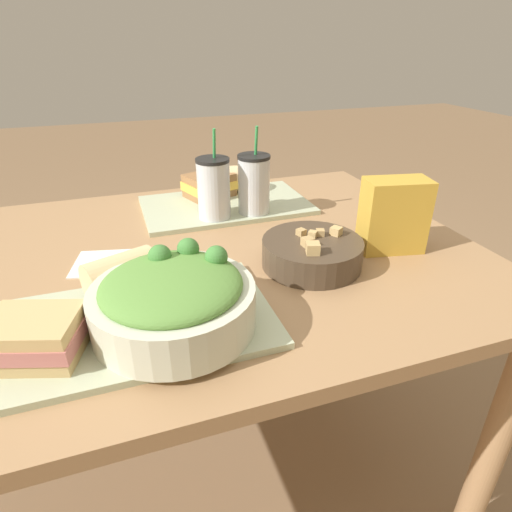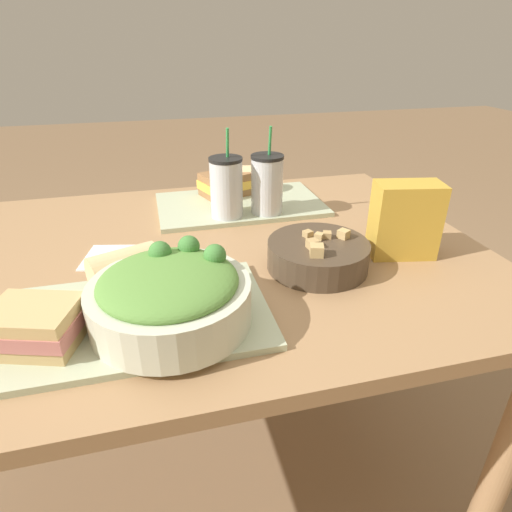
{
  "view_description": "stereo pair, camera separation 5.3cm",
  "coord_description": "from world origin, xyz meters",
  "px_view_note": "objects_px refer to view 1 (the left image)",
  "views": [
    {
      "loc": [
        -0.09,
        -0.82,
        1.15
      ],
      "look_at": [
        0.12,
        -0.22,
        0.82
      ],
      "focal_mm": 30.0,
      "sensor_mm": 36.0,
      "label": 1
    },
    {
      "loc": [
        -0.04,
        -0.84,
        1.15
      ],
      "look_at": [
        0.12,
        -0.22,
        0.82
      ],
      "focal_mm": 30.0,
      "sensor_mm": 36.0,
      "label": 2
    }
  ],
  "objects_px": {
    "soup_bowl": "(312,252)",
    "baguette_far": "(229,179)",
    "drink_cup_dark": "(214,190)",
    "sandwich_far": "(209,185)",
    "baguette_near": "(123,274)",
    "chip_bag": "(394,216)",
    "napkin_folded": "(115,263)",
    "salad_bowl": "(173,298)",
    "sandwich_near": "(35,337)",
    "drink_cup_red": "(254,186)"
  },
  "relations": [
    {
      "from": "soup_bowl",
      "to": "baguette_far",
      "type": "height_order",
      "value": "baguette_far"
    },
    {
      "from": "drink_cup_dark",
      "to": "sandwich_far",
      "type": "bearing_deg",
      "value": 81.18
    },
    {
      "from": "baguette_near",
      "to": "chip_bag",
      "type": "relative_size",
      "value": 0.88
    },
    {
      "from": "baguette_far",
      "to": "chip_bag",
      "type": "height_order",
      "value": "chip_bag"
    },
    {
      "from": "napkin_folded",
      "to": "baguette_near",
      "type": "bearing_deg",
      "value": -85.14
    },
    {
      "from": "soup_bowl",
      "to": "baguette_far",
      "type": "bearing_deg",
      "value": 95.18
    },
    {
      "from": "baguette_near",
      "to": "salad_bowl",
      "type": "bearing_deg",
      "value": -172.12
    },
    {
      "from": "salad_bowl",
      "to": "sandwich_far",
      "type": "distance_m",
      "value": 0.61
    },
    {
      "from": "baguette_near",
      "to": "napkin_folded",
      "type": "bearing_deg",
      "value": -16.67
    },
    {
      "from": "sandwich_near",
      "to": "chip_bag",
      "type": "xyz_separation_m",
      "value": [
        0.69,
        0.15,
        0.04
      ]
    },
    {
      "from": "baguette_near",
      "to": "sandwich_far",
      "type": "distance_m",
      "value": 0.52
    },
    {
      "from": "soup_bowl",
      "to": "salad_bowl",
      "type": "bearing_deg",
      "value": -156.76
    },
    {
      "from": "baguette_far",
      "to": "salad_bowl",
      "type": "bearing_deg",
      "value": 168.39
    },
    {
      "from": "drink_cup_dark",
      "to": "napkin_folded",
      "type": "relative_size",
      "value": 1.17
    },
    {
      "from": "sandwich_far",
      "to": "baguette_far",
      "type": "relative_size",
      "value": 1.27
    },
    {
      "from": "soup_bowl",
      "to": "napkin_folded",
      "type": "distance_m",
      "value": 0.41
    },
    {
      "from": "chip_bag",
      "to": "sandwich_near",
      "type": "bearing_deg",
      "value": -156.45
    },
    {
      "from": "chip_bag",
      "to": "drink_cup_dark",
      "type": "bearing_deg",
      "value": 150.65
    },
    {
      "from": "salad_bowl",
      "to": "drink_cup_red",
      "type": "bearing_deg",
      "value": 56.87
    },
    {
      "from": "sandwich_near",
      "to": "drink_cup_dark",
      "type": "xyz_separation_m",
      "value": [
        0.37,
        0.43,
        0.04
      ]
    },
    {
      "from": "salad_bowl",
      "to": "sandwich_far",
      "type": "xyz_separation_m",
      "value": [
        0.19,
        0.58,
        -0.02
      ]
    },
    {
      "from": "baguette_near",
      "to": "drink_cup_dark",
      "type": "distance_m",
      "value": 0.38
    },
    {
      "from": "baguette_far",
      "to": "drink_cup_red",
      "type": "xyz_separation_m",
      "value": [
        0.02,
        -0.18,
        0.03
      ]
    },
    {
      "from": "sandwich_far",
      "to": "drink_cup_red",
      "type": "bearing_deg",
      "value": -83.21
    },
    {
      "from": "soup_bowl",
      "to": "drink_cup_red",
      "type": "xyz_separation_m",
      "value": [
        -0.03,
        0.29,
        0.05
      ]
    },
    {
      "from": "salad_bowl",
      "to": "sandwich_near",
      "type": "height_order",
      "value": "salad_bowl"
    },
    {
      "from": "soup_bowl",
      "to": "drink_cup_dark",
      "type": "bearing_deg",
      "value": 114.01
    },
    {
      "from": "drink_cup_dark",
      "to": "napkin_folded",
      "type": "xyz_separation_m",
      "value": [
        -0.25,
        -0.15,
        -0.08
      ]
    },
    {
      "from": "baguette_near",
      "to": "baguette_far",
      "type": "distance_m",
      "value": 0.58
    },
    {
      "from": "salad_bowl",
      "to": "sandwich_far",
      "type": "relative_size",
      "value": 1.63
    },
    {
      "from": "soup_bowl",
      "to": "chip_bag",
      "type": "relative_size",
      "value": 1.28
    },
    {
      "from": "soup_bowl",
      "to": "chip_bag",
      "type": "xyz_separation_m",
      "value": [
        0.19,
        0.01,
        0.05
      ]
    },
    {
      "from": "salad_bowl",
      "to": "baguette_far",
      "type": "distance_m",
      "value": 0.65
    },
    {
      "from": "soup_bowl",
      "to": "chip_bag",
      "type": "bearing_deg",
      "value": 3.49
    },
    {
      "from": "drink_cup_red",
      "to": "chip_bag",
      "type": "relative_size",
      "value": 1.38
    },
    {
      "from": "baguette_far",
      "to": "sandwich_near",
      "type": "bearing_deg",
      "value": 154.77
    },
    {
      "from": "sandwich_near",
      "to": "drink_cup_red",
      "type": "relative_size",
      "value": 0.69
    },
    {
      "from": "baguette_far",
      "to": "napkin_folded",
      "type": "relative_size",
      "value": 0.66
    },
    {
      "from": "baguette_far",
      "to": "chip_bag",
      "type": "relative_size",
      "value": 0.78
    },
    {
      "from": "napkin_folded",
      "to": "drink_cup_red",
      "type": "bearing_deg",
      "value": 23.04
    },
    {
      "from": "soup_bowl",
      "to": "baguette_far",
      "type": "relative_size",
      "value": 1.65
    },
    {
      "from": "salad_bowl",
      "to": "drink_cup_red",
      "type": "relative_size",
      "value": 1.17
    },
    {
      "from": "sandwich_near",
      "to": "drink_cup_dark",
      "type": "height_order",
      "value": "drink_cup_dark"
    },
    {
      "from": "salad_bowl",
      "to": "chip_bag",
      "type": "xyz_separation_m",
      "value": [
        0.49,
        0.14,
        0.02
      ]
    },
    {
      "from": "sandwich_far",
      "to": "drink_cup_red",
      "type": "distance_m",
      "value": 0.18
    },
    {
      "from": "drink_cup_red",
      "to": "chip_bag",
      "type": "height_order",
      "value": "drink_cup_red"
    },
    {
      "from": "sandwich_near",
      "to": "drink_cup_red",
      "type": "bearing_deg",
      "value": 60.04
    },
    {
      "from": "salad_bowl",
      "to": "drink_cup_red",
      "type": "xyz_separation_m",
      "value": [
        0.27,
        0.42,
        0.02
      ]
    },
    {
      "from": "sandwich_far",
      "to": "baguette_far",
      "type": "distance_m",
      "value": 0.07
    },
    {
      "from": "drink_cup_red",
      "to": "chip_bag",
      "type": "distance_m",
      "value": 0.36
    }
  ]
}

